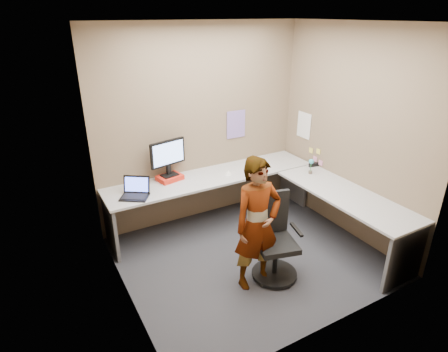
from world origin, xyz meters
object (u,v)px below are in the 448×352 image
desk (263,195)px  office_chair (274,244)px  person (257,224)px  monitor (168,155)px

desk → office_chair: office_chair is taller
office_chair → person: (-0.26, -0.03, 0.35)m
office_chair → person: 0.43m
monitor → office_chair: (0.62, -1.54, -0.68)m
desk → monitor: 1.35m
desk → monitor: (-1.00, 0.76, 0.49)m
office_chair → desk: bearing=78.5°
office_chair → monitor: bearing=126.8°
desk → person: person is taller
desk → office_chair: bearing=-116.2°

